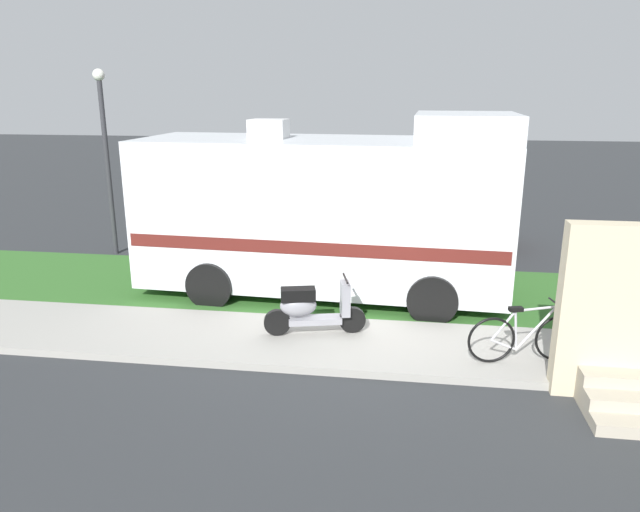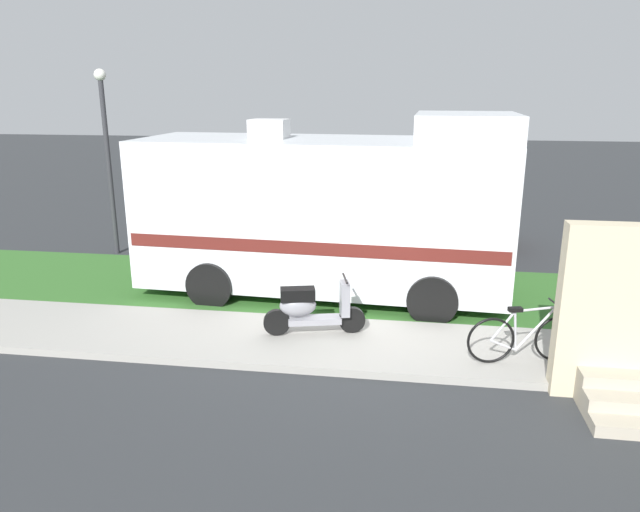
{
  "view_description": "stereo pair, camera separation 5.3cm",
  "coord_description": "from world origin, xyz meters",
  "px_view_note": "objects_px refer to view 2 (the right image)",
  "views": [
    {
      "loc": [
        0.69,
        -9.87,
        4.05
      ],
      "look_at": [
        -0.76,
        0.3,
        1.1
      ],
      "focal_mm": 32.92,
      "sensor_mm": 36.0,
      "label": 1
    },
    {
      "loc": [
        0.75,
        -9.87,
        4.05
      ],
      "look_at": [
        -0.76,
        0.3,
        1.1
      ],
      "focal_mm": 32.92,
      "sensor_mm": 36.0,
      "label": 2
    }
  ],
  "objects_px": {
    "motorhome_rv": "(328,211)",
    "street_lamp_post": "(107,146)",
    "scooter": "(311,308)",
    "pickup_truck_near": "(378,208)",
    "bottle_spare": "(632,342)",
    "bicycle": "(525,337)",
    "bottle_green": "(582,362)"
  },
  "relations": [
    {
      "from": "motorhome_rv",
      "to": "street_lamp_post",
      "type": "xyz_separation_m",
      "value": [
        -5.72,
        2.25,
        0.98
      ]
    },
    {
      "from": "scooter",
      "to": "street_lamp_post",
      "type": "relative_size",
      "value": 0.37
    },
    {
      "from": "pickup_truck_near",
      "to": "street_lamp_post",
      "type": "bearing_deg",
      "value": -160.76
    },
    {
      "from": "bottle_spare",
      "to": "scooter",
      "type": "bearing_deg",
      "value": -178.56
    },
    {
      "from": "bicycle",
      "to": "pickup_truck_near",
      "type": "bearing_deg",
      "value": 109.09
    },
    {
      "from": "scooter",
      "to": "pickup_truck_near",
      "type": "relative_size",
      "value": 0.29
    },
    {
      "from": "bottle_green",
      "to": "street_lamp_post",
      "type": "bearing_deg",
      "value": 152.02
    },
    {
      "from": "bicycle",
      "to": "bottle_spare",
      "type": "relative_size",
      "value": 5.89
    },
    {
      "from": "pickup_truck_near",
      "to": "bottle_green",
      "type": "height_order",
      "value": "pickup_truck_near"
    },
    {
      "from": "scooter",
      "to": "bottle_green",
      "type": "height_order",
      "value": "scooter"
    },
    {
      "from": "motorhome_rv",
      "to": "pickup_truck_near",
      "type": "xyz_separation_m",
      "value": [
        0.75,
        4.51,
        -0.8
      ]
    },
    {
      "from": "bicycle",
      "to": "bottle_green",
      "type": "xyz_separation_m",
      "value": [
        0.81,
        -0.09,
        -0.3
      ]
    },
    {
      "from": "pickup_truck_near",
      "to": "bottle_spare",
      "type": "height_order",
      "value": "pickup_truck_near"
    },
    {
      "from": "bicycle",
      "to": "bottle_green",
      "type": "height_order",
      "value": "bicycle"
    },
    {
      "from": "street_lamp_post",
      "to": "motorhome_rv",
      "type": "bearing_deg",
      "value": -21.48
    },
    {
      "from": "motorhome_rv",
      "to": "bicycle",
      "type": "height_order",
      "value": "motorhome_rv"
    },
    {
      "from": "pickup_truck_near",
      "to": "bottle_spare",
      "type": "xyz_separation_m",
      "value": [
        4.33,
        -6.7,
        -0.68
      ]
    },
    {
      "from": "bicycle",
      "to": "pickup_truck_near",
      "type": "height_order",
      "value": "pickup_truck_near"
    },
    {
      "from": "pickup_truck_near",
      "to": "bottle_spare",
      "type": "relative_size",
      "value": 19.8
    },
    {
      "from": "motorhome_rv",
      "to": "bottle_green",
      "type": "xyz_separation_m",
      "value": [
        4.13,
        -2.98,
        -1.51
      ]
    },
    {
      "from": "scooter",
      "to": "bottle_green",
      "type": "xyz_separation_m",
      "value": [
        4.11,
        -0.66,
        -0.36
      ]
    },
    {
      "from": "bicycle",
      "to": "street_lamp_post",
      "type": "height_order",
      "value": "street_lamp_post"
    },
    {
      "from": "motorhome_rv",
      "to": "bicycle",
      "type": "xyz_separation_m",
      "value": [
        3.31,
        -2.89,
        -1.21
      ]
    },
    {
      "from": "bicycle",
      "to": "bottle_green",
      "type": "bearing_deg",
      "value": -6.22
    },
    {
      "from": "scooter",
      "to": "bottle_green",
      "type": "distance_m",
      "value": 4.18
    },
    {
      "from": "bicycle",
      "to": "pickup_truck_near",
      "type": "xyz_separation_m",
      "value": [
        -2.56,
        7.4,
        0.4
      ]
    },
    {
      "from": "bottle_spare",
      "to": "motorhome_rv",
      "type": "bearing_deg",
      "value": 156.67
    },
    {
      "from": "bottle_spare",
      "to": "street_lamp_post",
      "type": "relative_size",
      "value": 0.06
    },
    {
      "from": "scooter",
      "to": "bicycle",
      "type": "height_order",
      "value": "scooter"
    },
    {
      "from": "scooter",
      "to": "bicycle",
      "type": "relative_size",
      "value": 0.98
    },
    {
      "from": "scooter",
      "to": "bicycle",
      "type": "xyz_separation_m",
      "value": [
        3.29,
        -0.57,
        -0.06
      ]
    },
    {
      "from": "scooter",
      "to": "bottle_green",
      "type": "bearing_deg",
      "value": -9.15
    }
  ]
}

